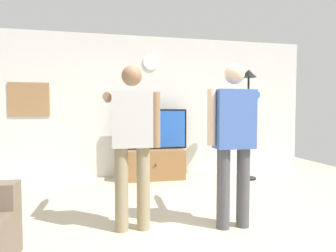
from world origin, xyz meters
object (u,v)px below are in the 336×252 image
at_px(person_standing_nearer_lamp, 132,137).
at_px(person_standing_nearer_couch, 233,135).
at_px(framed_picture, 29,99).
at_px(floor_lamp, 248,101).
at_px(tv_stand, 153,164).
at_px(television, 153,129).
at_px(wall_clock, 151,62).

relative_size(person_standing_nearer_lamp, person_standing_nearer_couch, 0.98).
relative_size(framed_picture, floor_lamp, 0.34).
xyz_separation_m(tv_stand, television, (0.00, 0.05, 0.65)).
height_order(television, person_standing_nearer_couch, person_standing_nearer_couch).
xyz_separation_m(person_standing_nearer_lamp, person_standing_nearer_couch, (1.06, -0.15, 0.02)).
bearing_deg(person_standing_nearer_lamp, television, 76.20).
bearing_deg(framed_picture, person_standing_nearer_couch, -43.73).
relative_size(floor_lamp, person_standing_nearer_lamp, 1.17).
xyz_separation_m(floor_lamp, person_standing_nearer_lamp, (-2.25, -1.78, -0.47)).
distance_m(tv_stand, wall_clock, 1.95).
relative_size(tv_stand, floor_lamp, 0.56).
distance_m(television, floor_lamp, 1.83).
bearing_deg(person_standing_nearer_lamp, floor_lamp, 38.35).
bearing_deg(tv_stand, floor_lamp, -12.67).
xyz_separation_m(television, person_standing_nearer_couch, (0.52, -2.35, 0.07)).
distance_m(wall_clock, person_standing_nearer_couch, 2.91).
bearing_deg(floor_lamp, framed_picture, 170.15).
bearing_deg(person_standing_nearer_couch, television, 102.46).
height_order(tv_stand, television, television).
bearing_deg(tv_stand, person_standing_nearer_couch, -77.30).
bearing_deg(person_standing_nearer_lamp, person_standing_nearer_couch, -7.92).
distance_m(wall_clock, floor_lamp, 1.98).
relative_size(framed_picture, person_standing_nearer_couch, 0.40).
xyz_separation_m(tv_stand, wall_clock, (0.00, 0.29, 1.93)).
height_order(wall_clock, person_standing_nearer_couch, wall_clock).
xyz_separation_m(tv_stand, person_standing_nearer_couch, (0.52, -2.31, 0.72)).
xyz_separation_m(floor_lamp, person_standing_nearer_couch, (-1.18, -1.92, -0.45)).
xyz_separation_m(wall_clock, framed_picture, (-2.20, 0.00, -0.74)).
distance_m(wall_clock, framed_picture, 2.32).
relative_size(wall_clock, floor_lamp, 0.15).
bearing_deg(person_standing_nearer_couch, floor_lamp, 58.41).
bearing_deg(person_standing_nearer_couch, wall_clock, 101.32).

